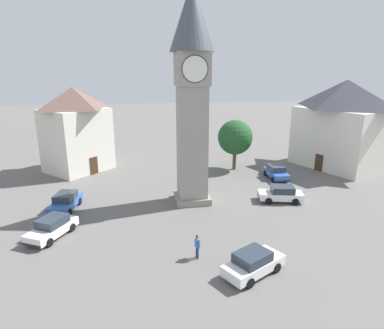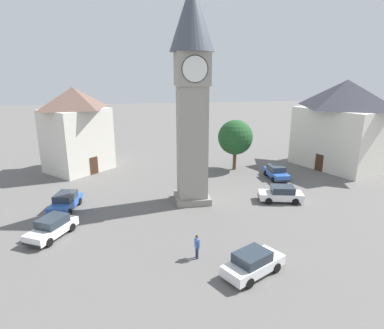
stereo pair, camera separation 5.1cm
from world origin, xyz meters
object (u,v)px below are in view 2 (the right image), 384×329
object	(u,v)px
car_white_side	(52,227)
building_terrace_right	(343,123)
car_blue_kerb	(276,172)
building_shop_left	(76,129)
clock_tower	(192,79)
car_silver_kerb	(281,194)
tree	(235,137)
car_red_corner	(253,263)
car_black_far	(65,202)
pedestrian	(197,245)

from	to	relation	value
car_white_side	building_terrace_right	xyz separation A→B (m)	(32.41, 13.82, 4.87)
car_blue_kerb	building_shop_left	xyz separation A→B (m)	(-23.02, 7.36, 4.45)
clock_tower	car_blue_kerb	world-z (taller)	clock_tower
car_white_side	car_silver_kerb	bearing A→B (deg)	10.48
clock_tower	tree	distance (m)	13.85
clock_tower	car_silver_kerb	distance (m)	13.58
car_red_corner	car_white_side	bearing A→B (deg)	151.97
car_black_far	building_shop_left	size ratio (longest dim) A/B	0.43
car_blue_kerb	car_silver_kerb	distance (m)	7.09
clock_tower	car_red_corner	world-z (taller)	clock_tower
pedestrian	car_silver_kerb	bearing A→B (deg)	40.95
car_red_corner	car_black_far	xyz separation A→B (m)	(-13.27, 12.15, 0.00)
car_silver_kerb	building_terrace_right	distance (m)	16.81
car_red_corner	car_black_far	bearing A→B (deg)	137.51
car_silver_kerb	car_red_corner	distance (m)	12.64
car_white_side	clock_tower	bearing A→B (deg)	24.41
car_blue_kerb	car_white_side	distance (m)	24.60
pedestrian	tree	xyz separation A→B (m)	(8.40, 19.46, 3.11)
car_white_side	building_shop_left	xyz separation A→B (m)	(-0.70, 17.71, 4.45)
car_blue_kerb	car_black_far	size ratio (longest dim) A/B	0.95
clock_tower	car_white_side	xyz separation A→B (m)	(-11.56, -5.25, -10.59)
building_shop_left	car_blue_kerb	bearing A→B (deg)	-17.73
car_black_far	building_terrace_right	bearing A→B (deg)	15.07
car_blue_kerb	building_terrace_right	size ratio (longest dim) A/B	0.33
car_blue_kerb	car_black_far	distance (m)	22.93
car_silver_kerb	pedestrian	bearing A→B (deg)	-139.05
pedestrian	building_terrace_right	xyz separation A→B (m)	(22.21, 18.56, 4.62)
car_silver_kerb	tree	world-z (taller)	tree
pedestrian	car_black_far	bearing A→B (deg)	136.05
car_blue_kerb	car_red_corner	bearing A→B (deg)	-117.47
tree	building_terrace_right	size ratio (longest dim) A/B	0.49
car_red_corner	tree	bearing A→B (deg)	76.22
car_silver_kerb	car_black_far	size ratio (longest dim) A/B	1.01
clock_tower	car_blue_kerb	distance (m)	15.94
car_white_side	building_shop_left	size ratio (longest dim) A/B	0.43
car_blue_kerb	pedestrian	distance (m)	19.36
car_white_side	tree	world-z (taller)	tree
car_blue_kerb	pedestrian	bearing A→B (deg)	-128.75
car_blue_kerb	car_white_side	bearing A→B (deg)	-155.12
car_white_side	building_shop_left	world-z (taller)	building_shop_left
tree	building_shop_left	bearing A→B (deg)	171.18
building_terrace_right	clock_tower	bearing A→B (deg)	-157.65
car_white_side	building_shop_left	bearing A→B (deg)	92.26
pedestrian	tree	distance (m)	21.42
car_white_side	building_terrace_right	bearing A→B (deg)	23.09
tree	clock_tower	bearing A→B (deg)	-126.66
car_blue_kerb	building_terrace_right	bearing A→B (deg)	18.96
tree	pedestrian	bearing A→B (deg)	-113.35
car_blue_kerb	clock_tower	bearing A→B (deg)	-154.62
car_black_far	pedestrian	xyz separation A→B (m)	(10.20, -9.84, 0.25)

